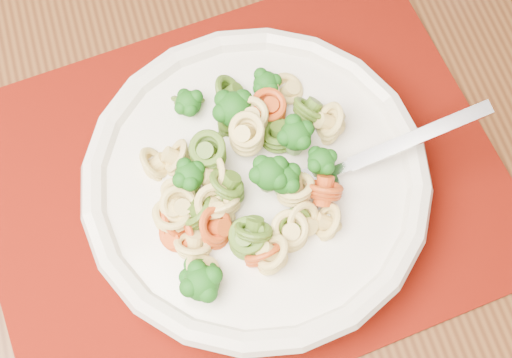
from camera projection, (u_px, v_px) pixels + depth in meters
dining_table at (246, 80)px, 0.73m from camera, size 1.76×1.37×0.75m
placemat at (242, 185)px, 0.59m from camera, size 0.47×0.39×0.00m
pasta_bowl at (256, 184)px, 0.56m from camera, size 0.27×0.27×0.05m
pasta_broccoli_heap at (256, 176)px, 0.54m from camera, size 0.23×0.23×0.06m
fork at (320, 178)px, 0.54m from camera, size 0.18×0.07×0.08m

